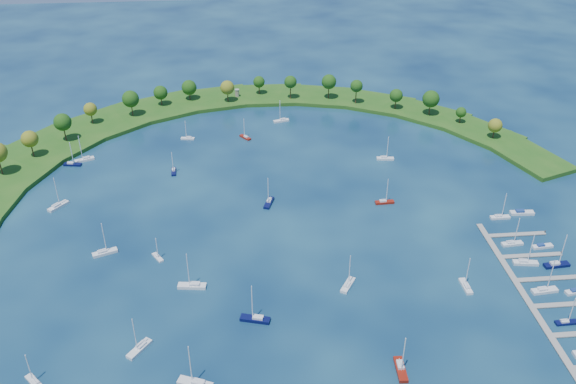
{
  "coord_description": "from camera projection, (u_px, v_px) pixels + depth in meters",
  "views": [
    {
      "loc": [
        -14.23,
        -208.26,
        134.1
      ],
      "look_at": [
        5.0,
        5.0,
        4.0
      ],
      "focal_mm": 37.71,
      "sensor_mm": 36.0,
      "label": 1
    }
  ],
  "objects": [
    {
      "name": "ground",
      "position": [
        277.0,
        207.0,
        247.99
      ],
      "size": [
        700.0,
        700.0,
        0.0
      ],
      "primitive_type": "plane",
      "color": "#06193B",
      "rests_on": "ground"
    },
    {
      "name": "breakwater",
      "position": [
        172.0,
        155.0,
        285.39
      ],
      "size": [
        286.74,
        247.64,
        2.0
      ],
      "color": "#1F5316",
      "rests_on": "ground"
    },
    {
      "name": "breakwater_trees",
      "position": [
        225.0,
        103.0,
        313.13
      ],
      "size": [
        238.19,
        90.87,
        15.23
      ],
      "color": "#382314",
      "rests_on": "breakwater"
    },
    {
      "name": "harbor_tower",
      "position": [
        237.0,
        93.0,
        342.89
      ],
      "size": [
        2.6,
        2.6,
        4.3
      ],
      "color": "gray",
      "rests_on": "breakwater"
    },
    {
      "name": "dock_system",
      "position": [
        544.0,
        292.0,
        202.43
      ],
      "size": [
        24.28,
        82.0,
        1.6
      ],
      "color": "gray",
      "rests_on": "ground"
    },
    {
      "name": "moored_boat_0",
      "position": [
        195.0,
        383.0,
        168.56
      ],
      "size": [
        10.38,
        6.34,
        14.78
      ],
      "rotation": [
        0.0,
        0.0,
        2.76
      ],
      "color": "white",
      "rests_on": "ground"
    },
    {
      "name": "moored_boat_1",
      "position": [
        466.0,
        286.0,
        204.39
      ],
      "size": [
        2.48,
        8.1,
        11.82
      ],
      "rotation": [
        0.0,
        0.0,
        1.6
      ],
      "color": "white",
      "rests_on": "ground"
    },
    {
      "name": "moored_boat_2",
      "position": [
        85.0,
        159.0,
        281.85
      ],
      "size": [
        9.13,
        5.74,
        13.03
      ],
      "rotation": [
        0.0,
        0.0,
        3.54
      ],
      "color": "white",
      "rests_on": "ground"
    },
    {
      "name": "moored_boat_3",
      "position": [
        269.0,
        202.0,
        249.71
      ],
      "size": [
        5.08,
        8.98,
        12.73
      ],
      "rotation": [
        0.0,
        0.0,
        4.38
      ],
      "color": "#090D3A",
      "rests_on": "ground"
    },
    {
      "name": "moored_boat_4",
      "position": [
        384.0,
        201.0,
        250.12
      ],
      "size": [
        7.98,
        2.53,
        11.61
      ],
      "rotation": [
        0.0,
        0.0,
        0.04
      ],
      "color": "maroon",
      "rests_on": "ground"
    },
    {
      "name": "moored_boat_5",
      "position": [
        348.0,
        284.0,
        204.91
      ],
      "size": [
        6.45,
        8.49,
        12.49
      ],
      "rotation": [
        0.0,
        0.0,
        1.02
      ],
      "color": "white",
      "rests_on": "ground"
    },
    {
      "name": "moored_boat_6",
      "position": [
        174.0,
        171.0,
        272.44
      ],
      "size": [
        2.42,
        7.28,
        10.54
      ],
      "rotation": [
        0.0,
        0.0,
        4.77
      ],
      "color": "#090D3A",
      "rests_on": "ground"
    },
    {
      "name": "moored_boat_7",
      "position": [
        104.0,
        252.0,
        220.49
      ],
      "size": [
        9.28,
        5.63,
        13.2
      ],
      "rotation": [
        0.0,
        0.0,
        0.37
      ],
      "color": "white",
      "rests_on": "ground"
    },
    {
      "name": "moored_boat_8",
      "position": [
        245.0,
        137.0,
        302.21
      ],
      "size": [
        5.88,
        6.88,
        10.46
      ],
      "rotation": [
        0.0,
        0.0,
        2.22
      ],
      "color": "maroon",
      "rests_on": "ground"
    },
    {
      "name": "moored_boat_9",
      "position": [
        192.0,
        285.0,
        204.47
      ],
      "size": [
        9.85,
        3.87,
        14.1
      ],
      "rotation": [
        0.0,
        0.0,
        3.01
      ],
      "color": "white",
      "rests_on": "ground"
    },
    {
      "name": "moored_boat_10",
      "position": [
        188.0,
        138.0,
        301.26
      ],
      "size": [
        6.93,
        2.87,
        9.88
      ],
      "rotation": [
        0.0,
        0.0,
        2.99
      ],
      "color": "white",
      "rests_on": "ground"
    },
    {
      "name": "moored_boat_11",
      "position": [
        58.0,
        205.0,
        247.38
      ],
      "size": [
        7.75,
        8.82,
        13.54
      ],
      "rotation": [
        0.0,
        0.0,
        0.9
      ],
      "color": "white",
      "rests_on": "ground"
    },
    {
      "name": "moored_boat_12",
      "position": [
        139.0,
        348.0,
        179.99
      ],
      "size": [
        7.24,
        8.66,
        13.07
      ],
      "rotation": [
        0.0,
        0.0,
        4.08
      ],
      "color": "white",
      "rests_on": "ground"
    },
    {
      "name": "moored_boat_13",
      "position": [
        385.0,
        158.0,
        282.97
      ],
      "size": [
        8.21,
        3.16,
        11.76
      ],
      "rotation": [
        0.0,
        0.0,
        6.17
      ],
      "color": "white",
      "rests_on": "ground"
    },
    {
      "name": "moored_boat_14",
      "position": [
        255.0,
        318.0,
        190.71
      ],
      "size": [
        9.88,
        5.15,
        13.99
      ],
      "rotation": [
        0.0,
        0.0,
        2.87
      ],
      "color": "#090D3A",
      "rests_on": "ground"
    },
    {
      "name": "moored_boat_15",
      "position": [
        401.0,
        368.0,
        173.19
      ],
      "size": [
        3.0,
        9.36,
        13.6
      ],
      "rotation": [
        0.0,
        0.0,
        4.67
      ],
      "color": "maroon",
      "rests_on": "ground"
    },
    {
      "name": "moored_boat_16",
      "position": [
        281.0,
        120.0,
        319.18
      ],
      "size": [
        8.58,
        4.4,
        12.14
      ],
      "rotation": [
        0.0,
        0.0,
        3.41
      ],
      "color": "white",
      "rests_on": "ground"
    },
    {
      "name": "moored_boat_17",
      "position": [
        34.0,
        381.0,
        169.24
      ],
      "size": [
        6.36,
        6.73,
        10.65
      ],
      "rotation": [
        0.0,
        0.0,
        2.31
      ],
      "color": "white",
      "rests_on": "ground"
    },
    {
      "name": "moored_boat_18",
      "position": [
        158.0,
        256.0,
        218.31
      ],
      "size": [
        4.75,
        6.17,
        9.11
      ],
      "rotation": [
        0.0,
        0.0,
        5.27
      ],
      "color": "white",
      "rests_on": "ground"
    },
    {
      "name": "moored_boat_19",
      "position": [
        72.0,
        164.0,
        278.01
      ],
      "size": [
        8.32,
        3.49,
        11.86
      ],
      "rotation": [
        0.0,
        0.0,
        6.13
      ],
      "color": "#090D3A",
      "rests_on": "ground"
    },
    {
      "name": "docked_boat_2",
      "position": [
        566.0,
        322.0,
        189.61
      ],
      "size": [
        7.14,
        2.19,
        10.41
      ],
      "rotation": [
        0.0,
        0.0,
        0.03
      ],
      "color": "#090D3A",
      "rests_on": "ground"
    },
    {
      "name": "docked_boat_4",
      "position": [
        545.0,
        290.0,
        202.48
      ],
      "size": [
        9.14,
        3.33,
        13.15
      ],
      "rotation": [
        0.0,
        0.0,
        0.09
      ],
      "color": "white",
      "rests_on": "ground"
    },
    {
      "name": "docked_boat_5",
      "position": [
        576.0,
        291.0,
        202.35
      ],
      "size": [
        8.21,
        3.54,
        1.62
      ],
      "rotation": [
        0.0,
        0.0,
        0.17
      ],
      "color": "white",
      "rests_on": "ground"
    },
    {
      "name": "docked_boat_6",
      "position": [
        525.0,
        262.0,
        215.38
      ],
      "size": [
        9.04,
        3.74,
        12.9
      ],
      "rotation": [
        0.0,
        0.0,
        -0.15
      ],
      "color": "white",
      "rests_on": "ground"
    },
    {
      "name": "docked_boat_7",
      "position": [
        557.0,
        264.0,
        214.27
      ],
      "size": [
        9.43,
        3.35,
        13.6
      ],
      "rotation": [
        0.0,
        0.0,
        0.08
      ],
      "color": "#090D3A",
      "rests_on": "ground"
    },
    {
      "name": "docked_boat_8",
      "position": [
        512.0,
        243.0,
        225.26
      ],
      "size": [
        8.24,
        2.88,
        11.89
      ],
      "rotation": [
        0.0,
        0.0,
        0.08
      ],
      "color": "white",
      "rests_on": "ground"
    },
    {
      "name": "docked_boat_9",
      "position": [
        542.0,
        246.0,
        224.0
      ],
      "size": [
        8.06,
        2.95,
        1.61
      ],
      "rotation": [
        0.0,
        0.0,
        0.1
      ],
      "color": "white",
      "rests_on": "ground"
    },
    {
      "name": "docked_boat_10",
      "position": [
        500.0,
        216.0,
        240.49
      ],
      "size": [
        7.87,
        2.28,
        11.53
      ],
      "rotation": [
        0.0,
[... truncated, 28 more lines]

